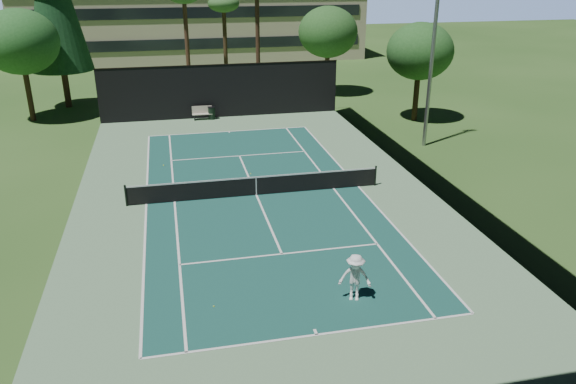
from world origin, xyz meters
name	(u,v)px	position (x,y,z in m)	size (l,w,h in m)	color
ground	(256,195)	(0.00, 0.00, 0.00)	(160.00, 160.00, 0.00)	#2F5620
apron_slab	(256,195)	(0.00, 0.00, 0.01)	(18.00, 32.00, 0.01)	#638E64
court_surface	(256,195)	(0.00, 0.00, 0.01)	(10.97, 23.77, 0.01)	#184D44
court_lines	(256,195)	(0.00, 0.00, 0.02)	(11.07, 23.87, 0.01)	white
tennis_net	(256,185)	(0.00, 0.00, 0.56)	(12.90, 0.10, 1.10)	black
fence	(255,158)	(0.00, 0.06, 2.01)	(18.04, 32.05, 4.03)	black
player	(355,278)	(1.82, -10.16, 0.88)	(1.14, 0.65, 1.76)	white
tennis_ball_a	(214,306)	(-3.07, -9.59, 0.03)	(0.06, 0.06, 0.06)	#C3E534
tennis_ball_b	(251,174)	(0.18, 3.09, 0.03)	(0.07, 0.07, 0.07)	#C1DF32
tennis_ball_c	(299,182)	(2.52, 1.22, 0.04)	(0.07, 0.07, 0.07)	#D3F638
tennis_ball_d	(164,165)	(-4.58, 5.56, 0.04)	(0.08, 0.08, 0.08)	#D2F337
park_bench	(202,112)	(-1.56, 15.59, 0.55)	(1.50, 0.45, 1.02)	beige
trash_bin	(212,113)	(-0.85, 15.53, 0.48)	(0.56, 0.56, 0.95)	black
palm_b	(224,7)	(1.50, 26.00, 7.36)	(2.80, 2.80, 8.42)	#402D1B
decid_tree_a	(328,32)	(10.00, 22.00, 5.42)	(5.12, 5.12, 7.62)	#44321D
decid_tree_b	(420,51)	(14.00, 12.00, 5.08)	(4.80, 4.80, 7.14)	#3E2C1A
decid_tree_c	(20,42)	(-14.00, 18.00, 5.76)	(5.44, 5.44, 8.09)	#48321E
campus_building	(195,22)	(0.00, 45.98, 4.21)	(40.50, 12.50, 8.30)	#BFB194
light_pole	(433,44)	(12.00, 6.00, 6.46)	(0.90, 0.25, 12.22)	gray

